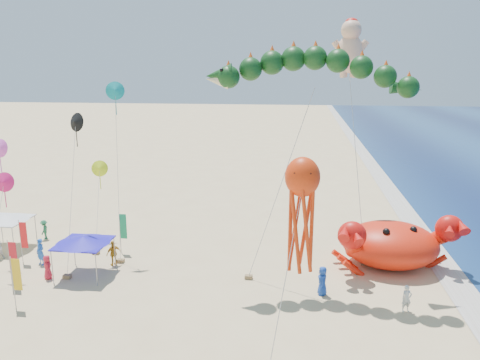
# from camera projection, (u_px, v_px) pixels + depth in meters

# --- Properties ---
(ground) EXTENTS (320.00, 320.00, 0.00)m
(ground) POSITION_uv_depth(u_px,v_px,m) (267.00, 289.00, 29.33)
(ground) COLOR #D1B784
(ground) RESTS_ON ground
(foam_strip) EXTENTS (320.00, 320.00, 0.00)m
(foam_strip) POSITION_uv_depth(u_px,v_px,m) (469.00, 301.00, 27.78)
(foam_strip) COLOR silver
(foam_strip) RESTS_ON ground
(crab_inflatable) EXTENTS (8.88, 7.22, 3.89)m
(crab_inflatable) POSITION_uv_depth(u_px,v_px,m) (391.00, 243.00, 32.31)
(crab_inflatable) COLOR red
(crab_inflatable) RESTS_ON ground
(dragon_kite) EXTENTS (12.60, 3.11, 14.36)m
(dragon_kite) POSITION_uv_depth(u_px,v_px,m) (312.00, 77.00, 27.60)
(dragon_kite) COLOR #0E3612
(dragon_kite) RESTS_ON ground
(cherub_kite) EXTENTS (2.52, 6.25, 17.12)m
(cherub_kite) POSITION_uv_depth(u_px,v_px,m) (350.00, 47.00, 34.71)
(cherub_kite) COLOR #F2B994
(cherub_kite) RESTS_ON ground
(octopus_kite) EXTENTS (2.26, 2.07, 9.76)m
(octopus_kite) POSITION_uv_depth(u_px,v_px,m) (301.00, 206.00, 20.51)
(octopus_kite) COLOR red
(octopus_kite) RESTS_ON ground
(canopy_blue) EXTENTS (3.54, 3.54, 2.71)m
(canopy_blue) POSITION_uv_depth(u_px,v_px,m) (83.00, 240.00, 30.84)
(canopy_blue) COLOR gray
(canopy_blue) RESTS_ON ground
(canopy_white) EXTENTS (3.53, 3.53, 2.71)m
(canopy_white) POSITION_uv_depth(u_px,v_px,m) (5.00, 217.00, 35.60)
(canopy_white) COLOR gray
(canopy_white) RESTS_ON ground
(feather_flags) EXTENTS (6.79, 8.89, 3.20)m
(feather_flags) POSITION_uv_depth(u_px,v_px,m) (47.00, 247.00, 30.74)
(feather_flags) COLOR gray
(feather_flags) RESTS_ON ground
(beachgoers) EXTENTS (28.64, 10.08, 1.89)m
(beachgoers) POSITION_uv_depth(u_px,v_px,m) (83.00, 259.00, 31.74)
(beachgoers) COLOR silver
(beachgoers) RESTS_ON ground
(small_kites) EXTENTS (9.07, 11.01, 12.66)m
(small_kites) POSITION_uv_depth(u_px,v_px,m) (60.00, 155.00, 32.74)
(small_kites) COLOR #E01868
(small_kites) RESTS_ON ground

